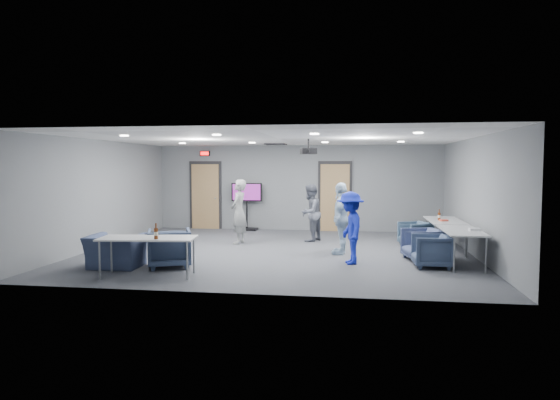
# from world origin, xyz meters

# --- Properties ---
(floor) EXTENTS (9.00, 9.00, 0.00)m
(floor) POSITION_xyz_m (0.00, 0.00, 0.00)
(floor) COLOR #3C3E44
(floor) RESTS_ON ground
(ceiling) EXTENTS (9.00, 9.00, 0.00)m
(ceiling) POSITION_xyz_m (0.00, 0.00, 2.70)
(ceiling) COLOR white
(ceiling) RESTS_ON wall_back
(wall_back) EXTENTS (9.00, 0.02, 2.70)m
(wall_back) POSITION_xyz_m (0.00, 4.00, 1.35)
(wall_back) COLOR slate
(wall_back) RESTS_ON floor
(wall_front) EXTENTS (9.00, 0.02, 2.70)m
(wall_front) POSITION_xyz_m (0.00, -4.00, 1.35)
(wall_front) COLOR slate
(wall_front) RESTS_ON floor
(wall_left) EXTENTS (0.02, 8.00, 2.70)m
(wall_left) POSITION_xyz_m (-4.50, 0.00, 1.35)
(wall_left) COLOR slate
(wall_left) RESTS_ON floor
(wall_right) EXTENTS (0.02, 8.00, 2.70)m
(wall_right) POSITION_xyz_m (4.50, 0.00, 1.35)
(wall_right) COLOR slate
(wall_right) RESTS_ON floor
(door_left) EXTENTS (1.06, 0.17, 2.24)m
(door_left) POSITION_xyz_m (-3.00, 3.95, 1.07)
(door_left) COLOR black
(door_left) RESTS_ON wall_back
(door_right) EXTENTS (1.06, 0.17, 2.24)m
(door_right) POSITION_xyz_m (1.20, 3.95, 1.07)
(door_right) COLOR black
(door_right) RESTS_ON wall_back
(exit_sign) EXTENTS (0.32, 0.08, 0.16)m
(exit_sign) POSITION_xyz_m (-3.00, 3.93, 2.45)
(exit_sign) COLOR black
(exit_sign) RESTS_ON wall_back
(hvac_diffuser) EXTENTS (0.60, 0.60, 0.03)m
(hvac_diffuser) POSITION_xyz_m (-0.50, 2.80, 2.69)
(hvac_diffuser) COLOR black
(hvac_diffuser) RESTS_ON ceiling
(downlights) EXTENTS (6.18, 3.78, 0.02)m
(downlights) POSITION_xyz_m (0.00, 0.00, 2.68)
(downlights) COLOR white
(downlights) RESTS_ON ceiling
(person_a) EXTENTS (0.46, 0.65, 1.69)m
(person_a) POSITION_xyz_m (-1.21, 1.04, 0.85)
(person_a) COLOR gray
(person_a) RESTS_ON floor
(person_b) EXTENTS (0.85, 0.93, 1.56)m
(person_b) POSITION_xyz_m (0.62, 1.70, 0.78)
(person_b) COLOR slate
(person_b) RESTS_ON floor
(person_c) EXTENTS (0.53, 1.02, 1.67)m
(person_c) POSITION_xyz_m (1.50, -0.11, 0.84)
(person_c) COLOR silver
(person_c) RESTS_ON floor
(person_d) EXTENTS (0.75, 1.08, 1.52)m
(person_d) POSITION_xyz_m (1.72, -1.27, 0.76)
(person_d) COLOR #1A28AF
(person_d) RESTS_ON floor
(chair_right_a) EXTENTS (0.90, 0.89, 0.63)m
(chair_right_a) POSITION_xyz_m (3.35, 1.32, 0.31)
(chair_right_a) COLOR #3A4F65
(chair_right_a) RESTS_ON floor
(chair_right_b) EXTENTS (0.91, 0.90, 0.69)m
(chair_right_b) POSITION_xyz_m (3.27, -0.60, 0.34)
(chair_right_b) COLOR #3C4669
(chair_right_b) RESTS_ON floor
(chair_right_c) EXTENTS (0.76, 0.74, 0.67)m
(chair_right_c) POSITION_xyz_m (3.35, -1.40, 0.33)
(chair_right_c) COLOR #384560
(chair_right_c) RESTS_ON floor
(chair_front_a) EXTENTS (1.09, 1.11, 0.78)m
(chair_front_a) POSITION_xyz_m (-1.92, -2.15, 0.39)
(chair_front_a) COLOR #36435E
(chair_front_a) RESTS_ON floor
(chair_front_b) EXTENTS (1.04, 0.92, 0.67)m
(chair_front_b) POSITION_xyz_m (-2.98, -2.35, 0.33)
(chair_front_b) COLOR #3E4A6C
(chair_front_b) RESTS_ON floor
(table_right_a) EXTENTS (0.79, 1.89, 0.73)m
(table_right_a) POSITION_xyz_m (4.00, 0.86, 0.69)
(table_right_a) COLOR #A9ACAE
(table_right_a) RESTS_ON floor
(table_right_b) EXTENTS (0.74, 1.79, 0.73)m
(table_right_b) POSITION_xyz_m (4.00, -1.04, 0.68)
(table_right_b) COLOR #A9ACAE
(table_right_b) RESTS_ON floor
(table_front_left) EXTENTS (1.83, 0.93, 0.73)m
(table_front_left) POSITION_xyz_m (-2.01, -3.00, 0.68)
(table_front_left) COLOR #A9ACAE
(table_front_left) RESTS_ON floor
(bottle_front) EXTENTS (0.08, 0.08, 0.29)m
(bottle_front) POSITION_xyz_m (-1.76, -3.19, 0.84)
(bottle_front) COLOR #632D11
(bottle_front) RESTS_ON table_front_left
(bottle_right) EXTENTS (0.07, 0.07, 0.27)m
(bottle_right) POSITION_xyz_m (3.85, 0.78, 0.83)
(bottle_right) COLOR #632D11
(bottle_right) RESTS_ON table_right_a
(snack_box) EXTENTS (0.22, 0.18, 0.04)m
(snack_box) POSITION_xyz_m (3.93, 0.61, 0.75)
(snack_box) COLOR #DB4A36
(snack_box) RESTS_ON table_right_a
(wrapper) EXTENTS (0.23, 0.17, 0.05)m
(wrapper) POSITION_xyz_m (4.24, -1.11, 0.75)
(wrapper) COLOR silver
(wrapper) RESTS_ON table_right_b
(tv_stand) EXTENTS (0.98, 0.47, 1.51)m
(tv_stand) POSITION_xyz_m (-1.58, 3.75, 0.85)
(tv_stand) COLOR black
(tv_stand) RESTS_ON floor
(projector) EXTENTS (0.43, 0.39, 0.36)m
(projector) POSITION_xyz_m (0.71, 0.11, 2.40)
(projector) COLOR black
(projector) RESTS_ON ceiling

